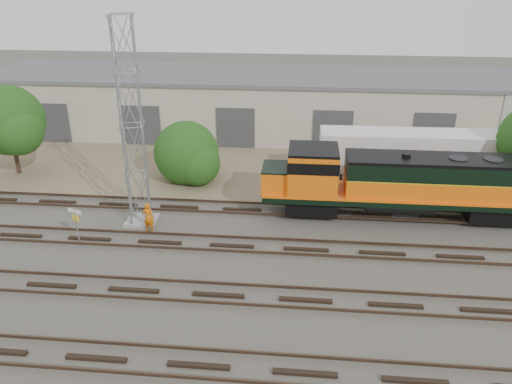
# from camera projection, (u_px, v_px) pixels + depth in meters

# --- Properties ---
(ground) EXTENTS (140.00, 140.00, 0.00)m
(ground) POSITION_uv_depth(u_px,v_px,m) (306.00, 266.00, 25.31)
(ground) COLOR #47423A
(ground) RESTS_ON ground
(dirt_strip) EXTENTS (80.00, 16.00, 0.02)m
(dirt_strip) POSITION_uv_depth(u_px,v_px,m) (307.00, 162.00, 38.94)
(dirt_strip) COLOR #726047
(dirt_strip) RESTS_ON ground
(tracks) EXTENTS (80.00, 20.40, 0.28)m
(tracks) POSITION_uv_depth(u_px,v_px,m) (306.00, 300.00, 22.55)
(tracks) COLOR black
(tracks) RESTS_ON ground
(warehouse) EXTENTS (58.40, 10.40, 5.30)m
(warehouse) POSITION_uv_depth(u_px,v_px,m) (309.00, 104.00, 45.11)
(warehouse) COLOR #C0B2A0
(warehouse) RESTS_ON ground
(locomotive) EXTENTS (16.52, 2.90, 3.97)m
(locomotive) POSITION_uv_depth(u_px,v_px,m) (398.00, 182.00, 29.37)
(locomotive) COLOR black
(locomotive) RESTS_ON tracks
(signal_tower) EXTENTS (1.73, 1.73, 11.74)m
(signal_tower) POSITION_uv_depth(u_px,v_px,m) (132.00, 130.00, 27.36)
(signal_tower) COLOR gray
(signal_tower) RESTS_ON ground
(sign_post) EXTENTS (0.86, 0.39, 2.24)m
(sign_post) POSITION_uv_depth(u_px,v_px,m) (76.00, 220.00, 26.52)
(sign_post) COLOR gray
(sign_post) RESTS_ON ground
(worker) EXTENTS (0.71, 0.51, 1.80)m
(worker) POSITION_uv_depth(u_px,v_px,m) (149.00, 217.00, 28.27)
(worker) COLOR #D7640B
(worker) RESTS_ON ground
(semi_trailer) EXTENTS (12.67, 2.78, 3.88)m
(semi_trailer) POSITION_uv_depth(u_px,v_px,m) (418.00, 153.00, 33.64)
(semi_trailer) COLOR white
(semi_trailer) RESTS_ON ground
(tree_west) EXTENTS (5.23, 4.98, 6.52)m
(tree_west) POSITION_uv_depth(u_px,v_px,m) (11.00, 123.00, 35.07)
(tree_west) COLOR #382619
(tree_west) RESTS_ON ground
(tree_mid) EXTENTS (4.76, 4.53, 4.53)m
(tree_mid) POSITION_uv_depth(u_px,v_px,m) (189.00, 156.00, 34.79)
(tree_mid) COLOR #382619
(tree_mid) RESTS_ON ground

